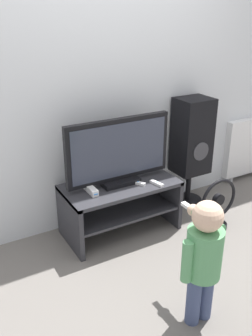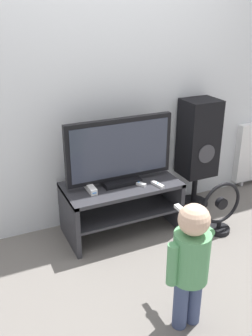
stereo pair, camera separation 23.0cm
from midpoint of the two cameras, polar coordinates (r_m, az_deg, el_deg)
The scene contains 10 objects.
ground_plane at distance 3.12m, azimuth 3.30°, elevation -11.59°, with size 16.00×16.00×0.00m, color slate.
wall_back at distance 3.10m, azimuth -1.18°, elevation 14.36°, with size 10.00×0.06×2.60m.
tv_stand at distance 3.15m, azimuth 1.35°, elevation -4.93°, with size 0.95×0.48×0.45m.
television at distance 2.99m, azimuth 1.24°, elevation 2.39°, with size 0.90×0.20×0.55m.
game_console at distance 2.95m, azimuth -3.21°, elevation -3.16°, with size 0.05×0.18×0.05m.
remote_primary at distance 3.06m, azimuth 6.99°, elevation -2.55°, with size 0.06×0.13×0.03m.
remote_secondary at distance 3.06m, azimuth 4.10°, elevation -2.40°, with size 0.09×0.13×0.03m.
child at distance 2.23m, azimuth 12.77°, elevation -13.11°, with size 0.31×0.47×0.83m.
speaker_tower at distance 3.52m, azimuth 12.81°, elevation 4.10°, with size 0.31×0.29×1.04m.
floor_fan at distance 3.30m, azimuth 16.19°, elevation -6.22°, with size 0.38×0.19×0.46m.
Camera 2 is at (-1.13, -2.29, 1.80)m, focal length 40.00 mm.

